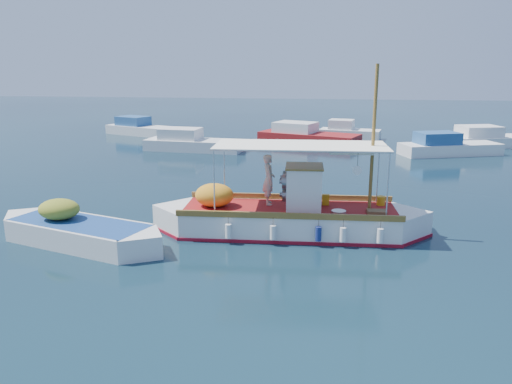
# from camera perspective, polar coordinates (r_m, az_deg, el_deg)

# --- Properties ---
(ground) EXTENTS (160.00, 160.00, 0.00)m
(ground) POSITION_cam_1_polar(r_m,az_deg,el_deg) (17.93, 2.74, -5.35)
(ground) COLOR black
(ground) RESTS_ON ground
(fishing_caique) EXTENTS (10.29, 3.23, 6.29)m
(fishing_caique) POSITION_cam_1_polar(r_m,az_deg,el_deg) (18.46, 3.63, -2.96)
(fishing_caique) COLOR white
(fishing_caique) RESTS_ON ground
(dinghy) EXTENTS (6.70, 3.38, 1.71)m
(dinghy) POSITION_cam_1_polar(r_m,az_deg,el_deg) (18.43, -19.65, -4.47)
(dinghy) COLOR white
(dinghy) RESTS_ON ground
(bg_boat_nw) EXTENTS (7.33, 3.07, 1.80)m
(bg_boat_nw) POSITION_cam_1_polar(r_m,az_deg,el_deg) (36.99, -7.37, 5.50)
(bg_boat_nw) COLOR silver
(bg_boat_nw) RESTS_ON ground
(bg_boat_n) EXTENTS (8.45, 5.40, 1.80)m
(bg_boat_n) POSITION_cam_1_polar(r_m,az_deg,el_deg) (40.72, 5.73, 6.33)
(bg_boat_n) COLOR maroon
(bg_boat_n) RESTS_ON ground
(bg_boat_ne) EXTENTS (7.24, 4.30, 1.80)m
(bg_boat_ne) POSITION_cam_1_polar(r_m,az_deg,el_deg) (37.24, 21.01, 4.74)
(bg_boat_ne) COLOR silver
(bg_boat_ne) RESTS_ON ground
(bg_boat_e) EXTENTS (7.72, 4.46, 1.80)m
(bg_boat_e) POSITION_cam_1_polar(r_m,az_deg,el_deg) (42.44, 25.04, 5.40)
(bg_boat_e) COLOR silver
(bg_boat_e) RESTS_ON ground
(bg_boat_far_w) EXTENTS (7.15, 4.70, 1.80)m
(bg_boat_far_w) POSITION_cam_1_polar(r_m,az_deg,el_deg) (46.57, -13.11, 7.02)
(bg_boat_far_w) COLOR silver
(bg_boat_far_w) RESTS_ON ground
(bg_boat_far_n) EXTENTS (5.31, 2.92, 1.80)m
(bg_boat_far_n) POSITION_cam_1_polar(r_m,az_deg,el_deg) (43.45, 10.47, 6.66)
(bg_boat_far_n) COLOR silver
(bg_boat_far_n) RESTS_ON ground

